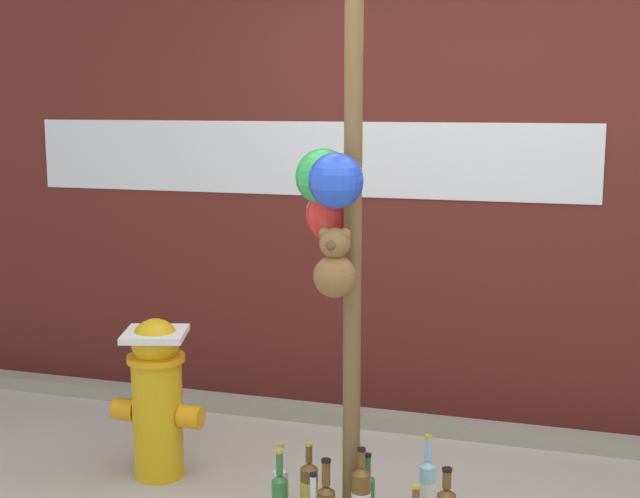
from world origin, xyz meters
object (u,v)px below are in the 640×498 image
(memorial_post, at_px, (340,149))
(bottle_0, at_px, (309,488))
(bottle_3, at_px, (427,487))
(bottle_8, at_px, (281,489))
(fire_hydrant, at_px, (157,395))
(bottle_4, at_px, (367,494))

(memorial_post, distance_m, bottle_0, 1.45)
(bottle_3, bearing_deg, bottle_8, -163.38)
(fire_hydrant, relative_size, bottle_0, 2.28)
(bottle_0, distance_m, bottle_4, 0.25)
(bottle_3, relative_size, bottle_8, 1.11)
(bottle_0, height_order, bottle_8, bottle_0)
(bottle_0, bearing_deg, fire_hydrant, 166.49)
(memorial_post, relative_size, bottle_3, 7.36)
(memorial_post, relative_size, fire_hydrant, 3.54)
(fire_hydrant, distance_m, bottle_0, 0.88)
(bottle_3, bearing_deg, memorial_post, -151.30)
(fire_hydrant, relative_size, bottle_4, 2.60)
(bottle_3, xyz_separation_m, bottle_8, (-0.60, -0.18, -0.01))
(bottle_3, height_order, bottle_8, bottle_3)
(bottle_0, bearing_deg, bottle_8, -164.76)
(bottle_0, xyz_separation_m, bottle_4, (0.24, 0.05, -0.02))
(memorial_post, xyz_separation_m, bottle_8, (-0.26, 0.01, -1.45))
(bottle_0, xyz_separation_m, bottle_8, (-0.12, -0.03, -0.01))
(bottle_4, bearing_deg, memorial_post, -137.97)
(memorial_post, height_order, fire_hydrant, memorial_post)
(fire_hydrant, height_order, bottle_8, fire_hydrant)
(bottle_3, distance_m, bottle_4, 0.26)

